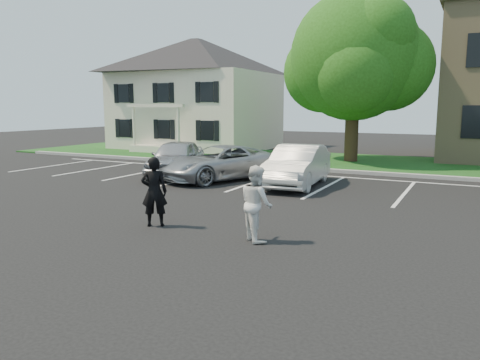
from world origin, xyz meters
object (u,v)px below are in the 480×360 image
car_silver_minivan (219,163)px  car_white_sedan (297,166)px  house (197,94)px  tree (356,59)px  man_white_shirt (256,203)px  car_silver_west (176,158)px  man_black_suit (154,192)px

car_silver_minivan → car_white_sedan: car_white_sedan is taller
car_silver_minivan → car_white_sedan: bearing=26.0°
house → car_white_sedan: 17.32m
tree → man_white_shirt: (1.60, -15.73, -4.51)m
car_silver_west → car_white_sedan: size_ratio=0.98×
tree → car_silver_west: size_ratio=1.95×
car_white_sedan → car_silver_minivan: bearing=176.1°
man_black_suit → house: bearing=-92.3°
car_white_sedan → man_black_suit: bearing=-103.6°
man_black_suit → man_white_shirt: size_ratio=1.03×
house → car_silver_minivan: 15.29m
man_white_shirt → house: bearing=-13.2°
man_white_shirt → car_silver_minivan: size_ratio=0.33×
car_silver_west → car_silver_minivan: bearing=-23.2°
house → car_silver_west: house is taller
man_black_suit → man_white_shirt: 2.78m
man_black_suit → man_white_shirt: man_black_suit is taller
man_white_shirt → car_silver_west: (-7.18, 7.36, -0.07)m
man_white_shirt → car_white_sedan: man_white_shirt is taller
car_silver_minivan → car_white_sedan: (3.29, 0.06, 0.06)m
tree → man_black_suit: bearing=-94.3°
man_black_suit → car_silver_minivan: (-2.20, 7.20, -0.17)m
car_silver_minivan → house: bearing=150.2°
car_silver_minivan → tree: bearing=93.3°
man_white_shirt → car_white_sedan: (-1.68, 7.27, -0.08)m
tree → man_white_shirt: size_ratio=5.24×
house → man_black_suit: house is taller
car_silver_west → house: bearing=99.0°
man_black_suit → car_silver_minivan: 7.53m
house → tree: (12.03, -3.68, 1.52)m
man_black_suit → car_silver_west: size_ratio=0.38×
house → car_silver_minivan: house is taller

